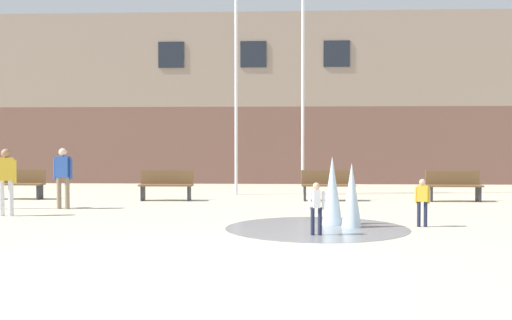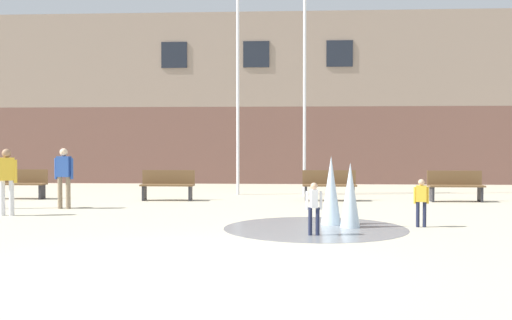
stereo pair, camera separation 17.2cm
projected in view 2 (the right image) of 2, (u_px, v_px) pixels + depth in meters
name	position (u px, v px, depth m)	size (l,w,h in m)	color
ground_plane	(183.00, 271.00, 8.06)	(100.00, 100.00, 0.00)	#BCB299
library_building	(260.00, 103.00, 28.31)	(36.00, 6.05, 7.29)	brown
splash_fountain	(335.00, 199.00, 12.35)	(3.71, 3.71, 1.45)	gray
park_bench_left_of_flagpoles	(21.00, 183.00, 18.53)	(1.60, 0.44, 0.91)	#28282D
park_bench_under_left_flagpole	(168.00, 185.00, 18.01)	(1.60, 0.44, 0.91)	#28282D
park_bench_center	(329.00, 185.00, 17.91)	(1.60, 0.44, 0.91)	#28282D
park_bench_under_right_flagpole	(455.00, 185.00, 17.64)	(1.60, 0.44, 0.91)	#28282D
adult_watching	(64.00, 173.00, 15.69)	(0.50, 0.23, 1.59)	#89755B
child_with_pink_shirt	(314.00, 204.00, 11.13)	(0.31, 0.22, 0.99)	#1E233D
child_in_fountain	(421.00, 199.00, 12.23)	(0.31, 0.17, 0.99)	#1E233D
adult_near_bench	(7.00, 176.00, 14.16)	(0.50, 0.31, 1.59)	silver
flagpole_left	(239.00, 74.00, 19.99)	(0.80, 0.10, 7.62)	silver
flagpole_right	(306.00, 68.00, 19.85)	(0.80, 0.10, 7.97)	silver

